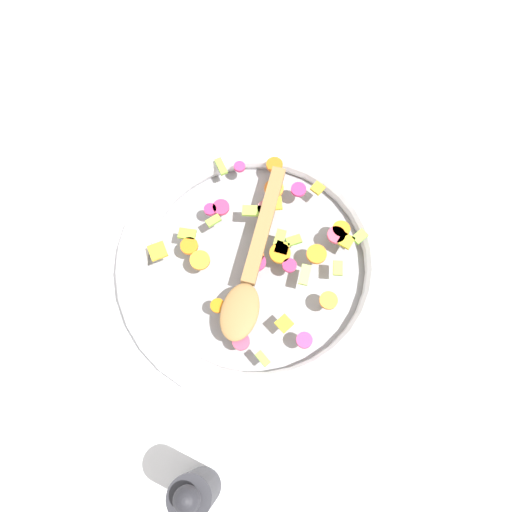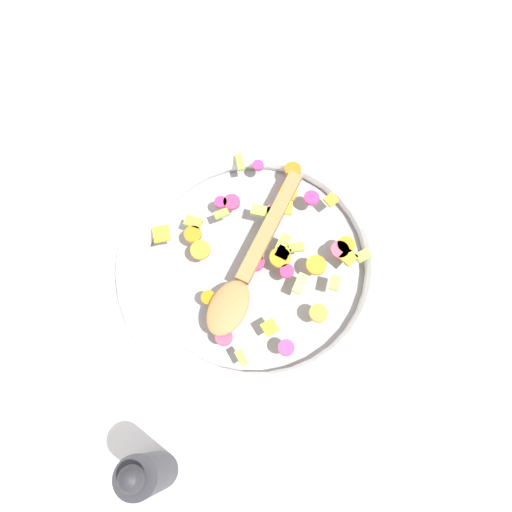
{
  "view_description": "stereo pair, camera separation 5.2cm",
  "coord_description": "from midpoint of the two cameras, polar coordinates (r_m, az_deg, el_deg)",
  "views": [
    {
      "loc": [
        -0.27,
        0.02,
        0.78
      ],
      "look_at": [
        0.0,
        0.0,
        0.05
      ],
      "focal_mm": 35.0,
      "sensor_mm": 36.0,
      "label": 1
    },
    {
      "loc": [
        -0.27,
        -0.03,
        0.78
      ],
      "look_at": [
        0.0,
        0.0,
        0.05
      ],
      "focal_mm": 35.0,
      "sensor_mm": 36.0,
      "label": 2
    }
  ],
  "objects": [
    {
      "name": "ground_plane",
      "position": [
        0.82,
        -1.81,
        -1.37
      ],
      "size": [
        4.0,
        4.0,
        0.0
      ],
      "primitive_type": "plane",
      "color": "silver"
    },
    {
      "name": "skillet",
      "position": [
        0.8,
        -1.85,
        -0.86
      ],
      "size": [
        0.45,
        0.45,
        0.05
      ],
      "color": "gray",
      "rests_on": "ground_plane"
    },
    {
      "name": "chopped_vegetables",
      "position": [
        0.78,
        -0.42,
        1.31
      ],
      "size": [
        0.35,
        0.35,
        0.01
      ],
      "color": "orange",
      "rests_on": "skillet"
    },
    {
      "name": "wooden_spoon",
      "position": [
        0.76,
        -2.48,
        -1.7
      ],
      "size": [
        0.29,
        0.14,
        0.01
      ],
      "color": "olive",
      "rests_on": "chopped_vegetables"
    },
    {
      "name": "pepper_mill",
      "position": [
        0.7,
        -9.18,
        -25.28
      ],
      "size": [
        0.05,
        0.05,
        0.19
      ],
      "color": "#232328",
      "rests_on": "ground_plane"
    }
  ]
}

